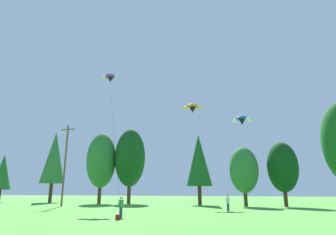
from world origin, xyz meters
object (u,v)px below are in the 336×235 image
kite_flyer_near (121,205)px  parafoil_kite_far_orange (193,108)px  backpack (118,217)px  parafoil_kite_high_purple (110,78)px  utility_pole (65,163)px  kite_flyer_mid (228,202)px  parafoil_kite_mid_blue_white (242,120)px

kite_flyer_near → parafoil_kite_far_orange: parafoil_kite_far_orange is taller
backpack → parafoil_kite_high_purple: bearing=101.4°
parafoil_kite_high_purple → backpack: size_ratio=45.30×
utility_pole → kite_flyer_near: (15.47, -13.93, -5.11)m
kite_flyer_mid → backpack: (-7.40, -11.91, -0.79)m
utility_pole → parafoil_kite_far_orange: parafoil_kite_far_orange is taller
kite_flyer_mid → parafoil_kite_high_purple: (-16.72, 3.46, 17.58)m
parafoil_kite_high_purple → parafoil_kite_mid_blue_white: parafoil_kite_high_purple is taller
parafoil_kite_high_purple → parafoil_kite_far_orange: 13.78m
kite_flyer_mid → kite_flyer_near: bearing=-127.3°
utility_pole → kite_flyer_near: bearing=-42.0°
backpack → utility_pole: bearing=115.9°
utility_pole → parafoil_kite_high_purple: (6.62, -0.12, 12.47)m
parafoil_kite_far_orange → backpack: size_ratio=55.06×
utility_pole → parafoil_kite_far_orange: (17.70, 7.32, 9.01)m
parafoil_kite_mid_blue_white → backpack: parafoil_kite_mid_blue_white is taller
parafoil_kite_mid_blue_white → parafoil_kite_far_orange: (-7.49, -6.81, 0.89)m
parafoil_kite_mid_blue_white → backpack: size_ratio=46.05×
kite_flyer_near → parafoil_kite_far_orange: (2.22, 21.25, 14.13)m
utility_pole → parafoil_kite_mid_blue_white: parafoil_kite_mid_blue_white is taller
parafoil_kite_high_purple → parafoil_kite_mid_blue_white: bearing=37.5°
utility_pole → backpack: size_ratio=29.14×
kite_flyer_mid → parafoil_kite_mid_blue_white: bearing=84.1°
kite_flyer_mid → backpack: 14.04m
kite_flyer_near → kite_flyer_mid: size_ratio=1.00×
utility_pole → parafoil_kite_mid_blue_white: bearing=29.3°
parafoil_kite_mid_blue_white → backpack: bearing=-107.3°
kite_flyer_near → parafoil_kite_mid_blue_white: 32.50m
kite_flyer_near → utility_pole: bearing=138.0°
kite_flyer_near → parafoil_kite_high_purple: size_ratio=0.09×
kite_flyer_mid → parafoil_kite_mid_blue_white: size_ratio=0.09×
kite_flyer_near → kite_flyer_mid: 13.00m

